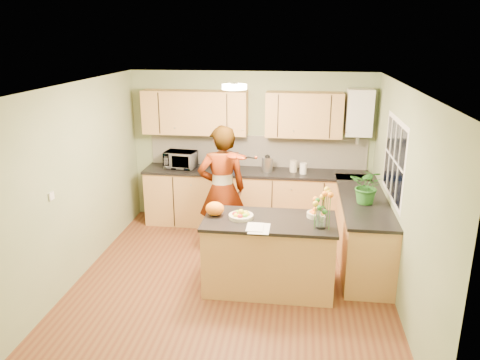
# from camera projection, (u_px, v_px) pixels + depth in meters

# --- Properties ---
(floor) EXTENTS (4.50, 4.50, 0.00)m
(floor) POSITION_uv_depth(u_px,v_px,m) (232.00, 282.00, 6.04)
(floor) COLOR brown
(floor) RESTS_ON ground
(ceiling) EXTENTS (4.00, 4.50, 0.02)m
(ceiling) POSITION_uv_depth(u_px,v_px,m) (231.00, 86.00, 5.29)
(ceiling) COLOR silver
(ceiling) RESTS_ON wall_back
(wall_back) EXTENTS (4.00, 0.02, 2.50)m
(wall_back) POSITION_uv_depth(u_px,v_px,m) (251.00, 148.00, 7.79)
(wall_back) COLOR gray
(wall_back) RESTS_ON floor
(wall_front) EXTENTS (4.00, 0.02, 2.50)m
(wall_front) POSITION_uv_depth(u_px,v_px,m) (187.00, 285.00, 3.53)
(wall_front) COLOR gray
(wall_front) RESTS_ON floor
(wall_left) EXTENTS (0.02, 4.50, 2.50)m
(wall_left) POSITION_uv_depth(u_px,v_px,m) (75.00, 184.00, 5.91)
(wall_left) COLOR gray
(wall_left) RESTS_ON floor
(wall_right) EXTENTS (0.02, 4.50, 2.50)m
(wall_right) POSITION_uv_depth(u_px,v_px,m) (402.00, 198.00, 5.41)
(wall_right) COLOR gray
(wall_right) RESTS_ON floor
(back_counter) EXTENTS (3.64, 0.62, 0.94)m
(back_counter) POSITION_uv_depth(u_px,v_px,m) (255.00, 198.00, 7.73)
(back_counter) COLOR #B88549
(back_counter) RESTS_ON floor
(right_counter) EXTENTS (0.62, 2.24, 0.94)m
(right_counter) POSITION_uv_depth(u_px,v_px,m) (361.00, 229.00, 6.49)
(right_counter) COLOR #B88549
(right_counter) RESTS_ON floor
(splashback) EXTENTS (3.60, 0.02, 0.52)m
(splashback) POSITION_uv_depth(u_px,v_px,m) (257.00, 151.00, 7.78)
(splashback) COLOR silver
(splashback) RESTS_ON back_counter
(upper_cabinets) EXTENTS (3.20, 0.34, 0.70)m
(upper_cabinets) POSITION_uv_depth(u_px,v_px,m) (239.00, 113.00, 7.47)
(upper_cabinets) COLOR #B88549
(upper_cabinets) RESTS_ON wall_back
(boiler) EXTENTS (0.40, 0.30, 0.86)m
(boiler) POSITION_uv_depth(u_px,v_px,m) (359.00, 113.00, 7.24)
(boiler) COLOR white
(boiler) RESTS_ON wall_back
(window_right) EXTENTS (0.01, 1.30, 1.05)m
(window_right) POSITION_uv_depth(u_px,v_px,m) (394.00, 160.00, 5.89)
(window_right) COLOR white
(window_right) RESTS_ON wall_right
(light_switch) EXTENTS (0.02, 0.09, 0.09)m
(light_switch) POSITION_uv_depth(u_px,v_px,m) (51.00, 196.00, 5.32)
(light_switch) COLOR white
(light_switch) RESTS_ON wall_left
(ceiling_lamp) EXTENTS (0.30, 0.30, 0.07)m
(ceiling_lamp) POSITION_uv_depth(u_px,v_px,m) (234.00, 87.00, 5.58)
(ceiling_lamp) COLOR #FFEABF
(ceiling_lamp) RESTS_ON ceiling
(peninsula_island) EXTENTS (1.60, 0.82, 0.92)m
(peninsula_island) POSITION_uv_depth(u_px,v_px,m) (269.00, 254.00, 5.79)
(peninsula_island) COLOR #B88549
(peninsula_island) RESTS_ON floor
(fruit_dish) EXTENTS (0.30, 0.30, 0.11)m
(fruit_dish) POSITION_uv_depth(u_px,v_px,m) (241.00, 215.00, 5.68)
(fruit_dish) COLOR beige
(fruit_dish) RESTS_ON peninsula_island
(orange_bowl) EXTENTS (0.21, 0.21, 0.12)m
(orange_bowl) POSITION_uv_depth(u_px,v_px,m) (316.00, 213.00, 5.71)
(orange_bowl) COLOR beige
(orange_bowl) RESTS_ON peninsula_island
(flower_vase) EXTENTS (0.28, 0.28, 0.51)m
(flower_vase) POSITION_uv_depth(u_px,v_px,m) (322.00, 200.00, 5.31)
(flower_vase) COLOR silver
(flower_vase) RESTS_ON peninsula_island
(orange_bag) EXTENTS (0.27, 0.25, 0.18)m
(orange_bag) POSITION_uv_depth(u_px,v_px,m) (215.00, 209.00, 5.76)
(orange_bag) COLOR orange
(orange_bag) RESTS_ON peninsula_island
(papers) EXTENTS (0.24, 0.33, 0.01)m
(papers) POSITION_uv_depth(u_px,v_px,m) (259.00, 228.00, 5.38)
(papers) COLOR white
(papers) RESTS_ON peninsula_island
(violinist) EXTENTS (0.79, 0.65, 1.88)m
(violinist) POSITION_uv_depth(u_px,v_px,m) (222.00, 190.00, 6.65)
(violinist) COLOR tan
(violinist) RESTS_ON floor
(violin) EXTENTS (0.57, 0.50, 0.14)m
(violin) POSITION_uv_depth(u_px,v_px,m) (234.00, 156.00, 6.25)
(violin) COLOR #4B0F04
(violin) RESTS_ON violinist
(microwave) EXTENTS (0.53, 0.39, 0.28)m
(microwave) POSITION_uv_depth(u_px,v_px,m) (181.00, 160.00, 7.72)
(microwave) COLOR white
(microwave) RESTS_ON back_counter
(blue_box) EXTENTS (0.41, 0.36, 0.27)m
(blue_box) POSITION_uv_depth(u_px,v_px,m) (225.00, 162.00, 7.62)
(blue_box) COLOR navy
(blue_box) RESTS_ON back_counter
(kettle) EXTENTS (0.17, 0.17, 0.33)m
(kettle) POSITION_uv_depth(u_px,v_px,m) (267.00, 164.00, 7.50)
(kettle) COLOR #AEAEB2
(kettle) RESTS_ON back_counter
(jar_cream) EXTENTS (0.12, 0.12, 0.18)m
(jar_cream) POSITION_uv_depth(u_px,v_px,m) (293.00, 166.00, 7.51)
(jar_cream) COLOR beige
(jar_cream) RESTS_ON back_counter
(jar_white) EXTENTS (0.13, 0.13, 0.17)m
(jar_white) POSITION_uv_depth(u_px,v_px,m) (303.00, 169.00, 7.40)
(jar_white) COLOR white
(jar_white) RESTS_ON back_counter
(potted_plant) EXTENTS (0.54, 0.51, 0.48)m
(potted_plant) POSITION_uv_depth(u_px,v_px,m) (368.00, 186.00, 6.06)
(potted_plant) COLOR #296D24
(potted_plant) RESTS_ON right_counter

